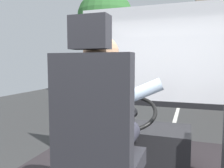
# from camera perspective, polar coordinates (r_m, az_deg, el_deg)

# --- Properties ---
(ground) EXTENTS (18.00, 44.00, 0.06)m
(ground) POSITION_cam_1_polar(r_m,az_deg,el_deg) (10.70, 16.81, -4.59)
(ground) COLOR #313131
(driver_seat) EXTENTS (0.48, 0.48, 1.37)m
(driver_seat) POSITION_cam_1_polar(r_m,az_deg,el_deg) (1.44, -3.57, -15.78)
(driver_seat) COLOR black
(driver_seat) RESTS_ON bus_floor
(bus_driver) EXTENTS (0.72, 0.54, 0.77)m
(bus_driver) POSITION_cam_1_polar(r_m,az_deg,el_deg) (1.48, -1.89, -7.14)
(bus_driver) COLOR #282833
(bus_driver) RESTS_ON driver_seat
(steering_console) EXTENTS (1.10, 0.97, 0.79)m
(steering_console) POSITION_cam_1_polar(r_m,az_deg,el_deg) (2.65, 6.98, -14.43)
(steering_console) COLOR black
(steering_console) RESTS_ON bus_floor
(windshield_panel) EXTENTS (2.50, 0.08, 1.48)m
(windshield_panel) POSITION_cam_1_polar(r_m,az_deg,el_deg) (3.38, 12.23, 4.09)
(windshield_panel) COLOR silver
(street_tree) EXTENTS (3.11, 3.11, 5.77)m
(street_tree) POSITION_cam_1_polar(r_m,az_deg,el_deg) (13.02, -1.70, 16.01)
(street_tree) COLOR #4C3828
(street_tree) RESTS_ON ground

